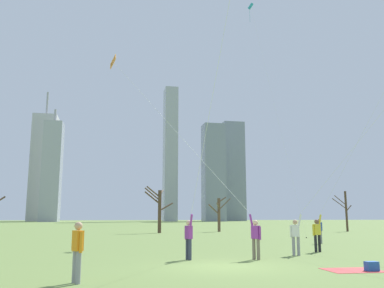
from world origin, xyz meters
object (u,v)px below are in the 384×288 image
bystander_far_off_by_trees (320,230)px  bare_tree_right_of_center (346,210)px  distant_kite_high_overhead_teal (255,26)px  picnic_spot (364,268)px  bystander_watching_nearby (77,249)px  kite_flyer_far_back_pink (349,170)px  bare_tree_leftmost (219,213)px  bare_tree_far_right_edge (159,207)px  kite_flyer_midfield_right_purple (334,185)px  kite_flyer_midfield_left_orange (220,192)px  kite_flyer_foreground_left_green (198,182)px

bystander_far_off_by_trees → bare_tree_right_of_center: 25.10m
distant_kite_high_overhead_teal → picnic_spot: size_ratio=12.38×
bystander_watching_nearby → distant_kite_high_overhead_teal: (14.39, 24.30, 19.41)m
bystander_watching_nearby → bare_tree_right_of_center: (29.09, 34.30, 1.62)m
picnic_spot → bare_tree_right_of_center: (19.98, 33.44, 2.43)m
kite_flyer_far_back_pink → bare_tree_leftmost: size_ratio=4.80×
bystander_far_off_by_trees → bare_tree_right_of_center: bearing=54.6°
distant_kite_high_overhead_teal → bare_tree_leftmost: 21.80m
kite_flyer_far_back_pink → bare_tree_leftmost: bearing=89.5°
bare_tree_leftmost → bare_tree_far_right_edge: (-7.47, -2.42, 0.57)m
kite_flyer_far_back_pink → bystander_far_off_by_trees: kite_flyer_far_back_pink is taller
kite_flyer_midfield_right_purple → bare_tree_right_of_center: (18.20, 28.86, -0.64)m
bystander_watching_nearby → bystander_far_off_by_trees: bearing=43.6°
bystander_watching_nearby → picnic_spot: size_ratio=0.87×
kite_flyer_midfield_left_orange → bare_tree_far_right_edge: (0.47, 27.45, -0.08)m
bare_tree_leftmost → bare_tree_far_right_edge: bare_tree_far_right_edge is taller
kite_flyer_midfield_left_orange → bystander_watching_nearby: size_ratio=7.54×
kite_flyer_far_back_pink → bare_tree_far_right_edge: (-7.20, 25.79, -1.49)m
kite_flyer_midfield_left_orange → bare_tree_far_right_edge: bearing=89.0°
kite_flyer_far_back_pink → bystander_far_off_by_trees: 6.67m
bystander_far_off_by_trees → bare_tree_far_right_edge: bare_tree_far_right_edge is taller
distant_kite_high_overhead_teal → picnic_spot: 31.40m
kite_flyer_foreground_left_green → bystander_watching_nearby: kite_flyer_foreground_left_green is taller
kite_flyer_foreground_left_green → distant_kite_high_overhead_teal: bearing=63.2°
kite_flyer_foreground_left_green → kite_flyer_far_back_pink: size_ratio=0.61×
kite_flyer_midfield_left_orange → kite_flyer_foreground_left_green: bearing=-122.9°
picnic_spot → bare_tree_right_of_center: 39.03m
picnic_spot → bare_tree_right_of_center: size_ratio=0.39×
kite_flyer_midfield_right_purple → kite_flyer_midfield_left_orange: kite_flyer_midfield_right_purple is taller
kite_flyer_far_back_pink → distant_kite_high_overhead_teal: size_ratio=0.86×
kite_flyer_foreground_left_green → picnic_spot: kite_flyer_foreground_left_green is taller
bare_tree_right_of_center → bare_tree_far_right_edge: bare_tree_far_right_edge is taller
picnic_spot → bare_tree_leftmost: (4.60, 35.58, 2.12)m
kite_flyer_foreground_left_green → bystander_watching_nearby: bearing=-135.1°
distant_kite_high_overhead_teal → picnic_spot: bearing=-102.7°
kite_flyer_midfield_right_purple → distant_kite_high_overhead_teal: 25.73m
kite_flyer_midfield_right_purple → bystander_watching_nearby: 12.38m
kite_flyer_midfield_right_purple → picnic_spot: (-1.77, -4.58, -3.08)m
kite_flyer_foreground_left_green → bare_tree_leftmost: (9.44, 32.19, -0.93)m
kite_flyer_far_back_pink → bystander_watching_nearby: bearing=-148.5°
kite_flyer_far_back_pink → distant_kite_high_overhead_teal: (0.95, 16.07, 16.05)m
kite_flyer_midfield_right_purple → kite_flyer_midfield_left_orange: 5.24m
picnic_spot → bare_tree_far_right_edge: (-2.87, 33.16, 2.69)m
bare_tree_leftmost → kite_flyer_midfield_right_purple: bearing=-95.2°
kite_flyer_far_back_pink → bare_tree_right_of_center: bearing=59.0°
picnic_spot → distant_kite_high_overhead_teal: bearing=77.3°
bare_tree_leftmost → kite_flyer_midfield_left_orange: bearing=-104.9°
distant_kite_high_overhead_teal → bare_tree_right_of_center: 25.14m
kite_flyer_midfield_right_purple → picnic_spot: kite_flyer_midfield_right_purple is taller
bystander_far_off_by_trees → bare_tree_right_of_center: bare_tree_right_of_center is taller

